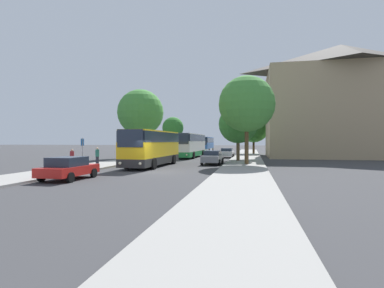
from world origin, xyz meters
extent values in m
plane|color=#38383A|center=(0.00, 0.00, 0.00)|extent=(300.00, 300.00, 0.00)
cube|color=gray|center=(-7.00, 0.00, 0.07)|extent=(4.00, 120.00, 0.15)
cube|color=gray|center=(7.00, 0.00, 0.07)|extent=(4.00, 120.00, 0.15)
cube|color=tan|center=(20.66, 25.05, 6.51)|extent=(21.09, 12.42, 13.02)
pyramid|color=#423D38|center=(20.66, 25.05, 14.88)|extent=(21.09, 12.42, 3.73)
cube|color=#2D2D2D|center=(-1.75, 4.98, 0.62)|extent=(2.68, 10.45, 0.70)
cube|color=yellow|center=(-1.75, 4.98, 1.67)|extent=(2.68, 10.45, 1.38)
cube|color=#232D3D|center=(-1.75, 4.98, 2.83)|extent=(2.70, 10.24, 0.95)
cube|color=yellow|center=(-1.75, 4.98, 3.37)|extent=(2.62, 10.24, 0.12)
cube|color=#232D3D|center=(-1.86, -0.25, 2.68)|extent=(2.22, 0.11, 1.45)
sphere|color=#F4EAC1|center=(-2.72, -0.25, 0.66)|extent=(0.24, 0.24, 0.24)
sphere|color=#F4EAC1|center=(-1.00, -0.29, 0.66)|extent=(0.24, 0.24, 0.24)
cylinder|color=black|center=(-3.05, 1.89, 0.50)|extent=(0.32, 1.01, 1.00)
cylinder|color=black|center=(-0.59, 1.84, 0.50)|extent=(0.32, 1.01, 1.00)
cylinder|color=black|center=(-2.92, 8.13, 0.50)|extent=(0.32, 1.01, 1.00)
cylinder|color=black|center=(-0.46, 8.08, 0.50)|extent=(0.32, 1.01, 1.00)
cube|color=#238942|center=(-1.32, 21.04, 0.62)|extent=(2.71, 11.91, 0.70)
cube|color=silver|center=(-1.32, 21.04, 1.71)|extent=(2.71, 11.91, 1.47)
cube|color=#232D3D|center=(-1.32, 21.04, 2.92)|extent=(2.73, 11.67, 0.95)
cube|color=silver|center=(-1.32, 21.04, 3.46)|extent=(2.66, 11.67, 0.12)
cube|color=#232D3D|center=(-1.42, 15.08, 2.77)|extent=(2.26, 0.10, 1.45)
sphere|color=#F4EAC1|center=(-2.30, 15.07, 0.66)|extent=(0.24, 0.24, 0.24)
sphere|color=#F4EAC1|center=(-0.54, 15.04, 0.66)|extent=(0.24, 0.24, 0.24)
cylinder|color=black|center=(-2.63, 17.50, 0.50)|extent=(0.32, 1.00, 1.00)
cylinder|color=black|center=(-0.12, 17.46, 0.50)|extent=(0.32, 1.00, 1.00)
cylinder|color=black|center=(-2.51, 24.62, 0.50)|extent=(0.32, 1.00, 1.00)
cylinder|color=black|center=(0.00, 24.58, 0.50)|extent=(0.32, 1.00, 1.00)
cube|color=silver|center=(-1.66, 37.55, 0.62)|extent=(2.82, 11.94, 0.70)
cube|color=#285BA8|center=(-1.66, 37.55, 1.57)|extent=(2.82, 11.94, 1.18)
cube|color=#232D3D|center=(-1.66, 37.55, 2.63)|extent=(2.84, 11.71, 0.95)
cube|color=#285BA8|center=(-1.66, 37.55, 3.17)|extent=(2.76, 11.70, 0.12)
cube|color=#232D3D|center=(-1.50, 31.58, 2.48)|extent=(2.24, 0.12, 1.45)
sphere|color=#F4EAC1|center=(-2.37, 31.54, 0.66)|extent=(0.24, 0.24, 0.24)
sphere|color=#F4EAC1|center=(-0.62, 31.59, 0.66)|extent=(0.24, 0.24, 0.24)
cylinder|color=black|center=(-2.81, 33.95, 0.50)|extent=(0.33, 1.01, 1.00)
cylinder|color=black|center=(-0.32, 34.02, 0.50)|extent=(0.33, 1.01, 1.00)
cylinder|color=black|center=(-3.00, 41.08, 0.50)|extent=(0.33, 1.01, 1.00)
cylinder|color=black|center=(-0.51, 41.15, 0.50)|extent=(0.33, 1.01, 1.00)
cube|color=red|center=(-3.72, -5.63, 0.59)|extent=(1.99, 4.21, 0.56)
cube|color=#232D3D|center=(-3.72, -5.80, 1.16)|extent=(1.73, 2.20, 0.57)
cylinder|color=black|center=(-4.68, -4.32, 0.31)|extent=(0.21, 0.62, 0.62)
cylinder|color=black|center=(-2.73, -4.34, 0.31)|extent=(0.21, 0.62, 0.62)
cylinder|color=black|center=(-4.70, -6.92, 0.31)|extent=(0.21, 0.62, 0.62)
cylinder|color=black|center=(-2.76, -6.94, 0.31)|extent=(0.21, 0.62, 0.62)
cube|color=slate|center=(3.68, 8.41, 0.64)|extent=(1.85, 4.56, 0.66)
cube|color=#232D3D|center=(3.68, 8.59, 1.20)|extent=(1.60, 2.38, 0.47)
cylinder|color=black|center=(4.54, 6.99, 0.31)|extent=(0.21, 0.62, 0.62)
cylinder|color=black|center=(2.77, 7.03, 0.31)|extent=(0.21, 0.62, 0.62)
cylinder|color=black|center=(4.59, 9.80, 0.31)|extent=(0.21, 0.62, 0.62)
cylinder|color=black|center=(2.82, 9.83, 0.31)|extent=(0.21, 0.62, 0.62)
cube|color=#B7B7BC|center=(4.13, 21.46, 0.63)|extent=(1.87, 3.94, 0.64)
cube|color=#232D3D|center=(4.14, 21.61, 1.17)|extent=(1.63, 2.06, 0.45)
cylinder|color=black|center=(5.03, 20.23, 0.31)|extent=(0.21, 0.62, 0.62)
cylinder|color=black|center=(3.21, 20.25, 0.31)|extent=(0.21, 0.62, 0.62)
cylinder|color=black|center=(5.06, 22.66, 0.31)|extent=(0.21, 0.62, 0.62)
cylinder|color=black|center=(3.24, 22.68, 0.31)|extent=(0.21, 0.62, 0.62)
cylinder|color=gray|center=(-6.37, 0.26, 1.43)|extent=(0.08, 0.08, 2.56)
cube|color=#1E56A3|center=(-6.37, 0.26, 2.36)|extent=(0.03, 0.45, 0.60)
cylinder|color=#23232D|center=(-6.97, 3.84, 0.55)|extent=(0.30, 0.30, 0.81)
cylinder|color=#236656|center=(-6.97, 3.84, 1.29)|extent=(0.36, 0.36, 0.67)
sphere|color=tan|center=(-6.97, 3.84, 1.74)|extent=(0.22, 0.22, 0.22)
cylinder|color=#23232D|center=(-7.95, 1.19, 0.53)|extent=(0.30, 0.30, 0.77)
cylinder|color=maroon|center=(-7.95, 1.19, 1.23)|extent=(0.36, 0.36, 0.64)
sphere|color=tan|center=(-7.95, 1.19, 1.66)|extent=(0.21, 0.21, 0.21)
cylinder|color=#513D23|center=(-7.78, 35.35, 1.85)|extent=(0.40, 0.40, 3.39)
sphere|color=#2D7028|center=(-7.78, 35.35, 5.14)|extent=(4.26, 4.26, 4.26)
cylinder|color=#513D23|center=(-8.02, 18.12, 2.12)|extent=(0.40, 0.40, 3.95)
sphere|color=#428938|center=(-8.02, 18.12, 6.58)|extent=(6.61, 6.61, 6.61)
cylinder|color=#47331E|center=(8.08, 33.35, 1.53)|extent=(0.40, 0.40, 2.77)
sphere|color=#2D7028|center=(8.08, 33.35, 5.06)|extent=(5.71, 5.71, 5.71)
cylinder|color=#513D23|center=(7.21, 7.63, 2.10)|extent=(0.40, 0.40, 3.91)
sphere|color=#428938|center=(7.21, 7.63, 6.16)|extent=(5.61, 5.61, 5.61)
cylinder|color=brown|center=(6.12, 13.13, 1.46)|extent=(0.40, 0.40, 2.61)
sphere|color=#387F33|center=(6.12, 13.13, 4.50)|extent=(4.62, 4.62, 4.62)
camera|label=1|loc=(7.68, -22.75, 2.46)|focal=28.00mm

